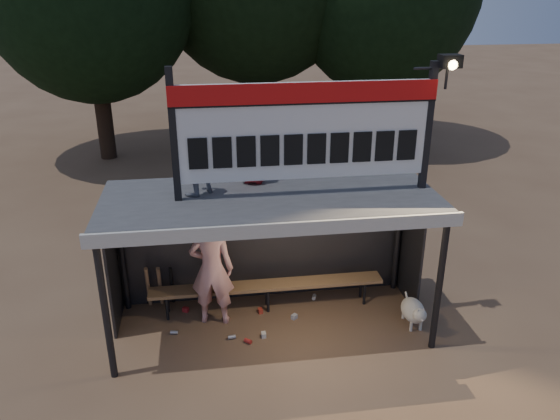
% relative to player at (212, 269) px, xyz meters
% --- Properties ---
extents(ground, '(80.00, 80.00, 0.00)m').
position_rel_player_xyz_m(ground, '(0.93, -0.30, -0.97)').
color(ground, brown).
rests_on(ground, ground).
extents(player, '(0.77, 0.57, 1.95)m').
position_rel_player_xyz_m(player, '(0.00, 0.00, 0.00)').
color(player, white).
rests_on(player, ground).
extents(child_a, '(0.71, 0.68, 1.15)m').
position_rel_player_xyz_m(child_a, '(-0.18, -0.10, 1.92)').
color(child_a, gray).
rests_on(child_a, dugout_shelter).
extents(child_b, '(0.56, 0.44, 1.00)m').
position_rel_player_xyz_m(child_b, '(0.73, 0.28, 1.85)').
color(child_b, maroon).
rests_on(child_b, dugout_shelter).
extents(dugout_shelter, '(5.10, 2.08, 2.32)m').
position_rel_player_xyz_m(dugout_shelter, '(0.93, -0.06, 0.87)').
color(dugout_shelter, '#3B3C3E').
rests_on(dugout_shelter, ground).
extents(scoreboard_assembly, '(4.10, 0.27, 1.99)m').
position_rel_player_xyz_m(scoreboard_assembly, '(1.48, -0.31, 2.35)').
color(scoreboard_assembly, black).
rests_on(scoreboard_assembly, dugout_shelter).
extents(bench, '(4.00, 0.35, 0.48)m').
position_rel_player_xyz_m(bench, '(0.93, 0.25, -0.54)').
color(bench, olive).
rests_on(bench, ground).
extents(dog, '(0.36, 0.81, 0.49)m').
position_rel_player_xyz_m(dog, '(3.23, -0.62, -0.69)').
color(dog, beige).
rests_on(dog, ground).
extents(bats, '(0.48, 0.33, 0.84)m').
position_rel_player_xyz_m(bats, '(-0.89, 0.52, -0.54)').
color(bats, '#A0724A').
rests_on(bats, ground).
extents(litter, '(2.56, 1.26, 0.08)m').
position_rel_player_xyz_m(litter, '(0.54, -0.18, -0.94)').
color(litter, '#A81C20').
rests_on(litter, ground).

